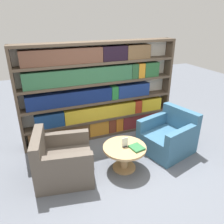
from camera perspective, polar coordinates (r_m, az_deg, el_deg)
The scene contains 7 objects.
ground_plane at distance 3.87m, azimuth 4.20°, elevation -14.94°, with size 14.00×14.00×0.00m, color slate.
bookshelf at distance 4.50m, azimuth -3.65°, elevation 4.86°, with size 3.23×0.30×1.99m.
armchair_left at distance 3.66m, azimuth -12.96°, elevation -12.59°, with size 1.00×0.96×0.80m.
armchair_right at distance 4.35m, azimuth 14.44°, elevation -6.41°, with size 1.04×1.00×0.80m.
coffee_table at distance 3.73m, azimuth 3.28°, elevation -10.60°, with size 0.72×0.72×0.43m.
table_sign at distance 3.63m, azimuth 3.35°, elevation -8.06°, with size 0.10×0.06×0.17m.
stray_book at distance 3.63m, azimuth 6.47°, elevation -9.21°, with size 0.23×0.26×0.03m.
Camera 1 is at (-1.39, -2.68, 2.42)m, focal length 35.00 mm.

